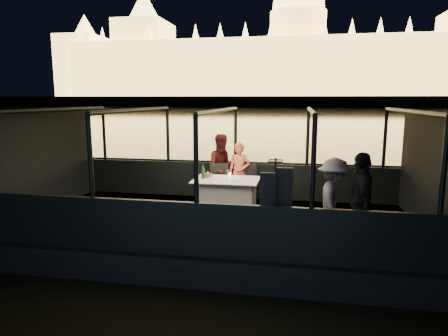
% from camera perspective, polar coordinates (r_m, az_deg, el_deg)
% --- Properties ---
extents(river_water, '(500.00, 500.00, 0.00)m').
position_cam_1_polar(river_water, '(88.06, 9.60, 7.75)').
color(river_water, black).
rests_on(river_water, ground).
extents(boat_hull, '(8.60, 4.40, 1.00)m').
position_cam_1_polar(boat_hull, '(8.70, -0.49, -10.57)').
color(boat_hull, black).
rests_on(boat_hull, river_water).
extents(boat_deck, '(8.00, 4.00, 0.04)m').
position_cam_1_polar(boat_deck, '(8.54, -0.50, -7.55)').
color(boat_deck, black).
rests_on(boat_deck, boat_hull).
extents(gunwale_port, '(8.00, 0.08, 0.90)m').
position_cam_1_polar(gunwale_port, '(10.33, 1.62, -1.78)').
color(gunwale_port, black).
rests_on(gunwale_port, boat_deck).
extents(gunwale_starboard, '(8.00, 0.08, 0.90)m').
position_cam_1_polar(gunwale_starboard, '(6.54, -3.89, -8.75)').
color(gunwale_starboard, black).
rests_on(gunwale_starboard, boat_deck).
extents(cabin_glass_port, '(8.00, 0.02, 1.40)m').
position_cam_1_polar(cabin_glass_port, '(10.16, 1.66, 4.58)').
color(cabin_glass_port, '#99B2B2').
rests_on(cabin_glass_port, gunwale_port).
extents(cabin_glass_starboard, '(8.00, 0.02, 1.40)m').
position_cam_1_polar(cabin_glass_starboard, '(6.27, -4.02, 1.26)').
color(cabin_glass_starboard, '#99B2B2').
rests_on(cabin_glass_starboard, gunwale_starboard).
extents(cabin_roof_glass, '(8.00, 4.00, 0.02)m').
position_cam_1_polar(cabin_roof_glass, '(8.15, -0.52, 8.21)').
color(cabin_roof_glass, '#99B2B2').
rests_on(cabin_roof_glass, boat_deck).
extents(end_wall_fore, '(0.02, 4.00, 2.30)m').
position_cam_1_polar(end_wall_fore, '(9.84, -24.02, 0.91)').
color(end_wall_fore, black).
rests_on(end_wall_fore, boat_deck).
extents(end_wall_aft, '(0.02, 4.00, 2.30)m').
position_cam_1_polar(end_wall_aft, '(8.48, 27.09, -0.64)').
color(end_wall_aft, black).
rests_on(end_wall_aft, boat_deck).
extents(canopy_ribs, '(8.00, 4.00, 2.30)m').
position_cam_1_polar(canopy_ribs, '(8.27, -0.51, 0.22)').
color(canopy_ribs, black).
rests_on(canopy_ribs, boat_deck).
extents(embankment, '(400.00, 140.00, 6.00)m').
position_cam_1_polar(embankment, '(218.01, 10.26, 9.17)').
color(embankment, '#423D33').
rests_on(embankment, ground).
extents(parliament_building, '(220.00, 32.00, 60.00)m').
position_cam_1_polar(parliament_building, '(184.84, 10.45, 17.78)').
color(parliament_building, '#F2D18C').
rests_on(parliament_building, embankment).
extents(dining_table_central, '(1.45, 1.06, 0.77)m').
position_cam_1_polar(dining_table_central, '(8.97, 0.32, -4.00)').
color(dining_table_central, white).
rests_on(dining_table_central, boat_deck).
extents(chair_port_left, '(0.59, 0.59, 0.97)m').
position_cam_1_polar(chair_port_left, '(9.61, -0.94, -2.68)').
color(chair_port_left, black).
rests_on(chair_port_left, boat_deck).
extents(chair_port_right, '(0.53, 0.53, 0.96)m').
position_cam_1_polar(chair_port_right, '(9.59, 3.20, -2.71)').
color(chair_port_right, black).
rests_on(chair_port_right, boat_deck).
extents(coat_stand, '(0.52, 0.45, 1.62)m').
position_cam_1_polar(coat_stand, '(6.47, 7.25, -4.86)').
color(coat_stand, black).
rests_on(coat_stand, boat_deck).
extents(person_woman_coral, '(0.56, 0.39, 1.50)m').
position_cam_1_polar(person_woman_coral, '(9.74, 2.19, -0.70)').
color(person_woman_coral, '#DC6C50').
rests_on(person_woman_coral, boat_deck).
extents(person_man_maroon, '(0.98, 0.88, 1.67)m').
position_cam_1_polar(person_man_maroon, '(9.99, -0.18, -0.43)').
color(person_man_maroon, '#401113').
rests_on(person_man_maroon, boat_deck).
extents(passenger_stripe, '(0.62, 1.03, 1.54)m').
position_cam_1_polar(passenger_stripe, '(7.21, 15.38, -4.02)').
color(passenger_stripe, silver).
rests_on(passenger_stripe, boat_deck).
extents(passenger_dark, '(0.45, 1.01, 1.69)m').
position_cam_1_polar(passenger_dark, '(7.00, 18.91, -4.62)').
color(passenger_dark, black).
rests_on(passenger_dark, boat_deck).
extents(wine_bottle, '(0.08, 0.08, 0.33)m').
position_cam_1_polar(wine_bottle, '(8.95, -3.01, -0.58)').
color(wine_bottle, '#163D1C').
rests_on(wine_bottle, dining_table_central).
extents(bread_basket, '(0.26, 0.26, 0.08)m').
position_cam_1_polar(bread_basket, '(9.15, -2.38, -1.04)').
color(bread_basket, brown).
rests_on(bread_basket, dining_table_central).
extents(amber_candle, '(0.08, 0.08, 0.09)m').
position_cam_1_polar(amber_candle, '(9.16, 0.83, -1.02)').
color(amber_candle, gold).
rests_on(amber_candle, dining_table_central).
extents(plate_near, '(0.31, 0.31, 0.02)m').
position_cam_1_polar(plate_near, '(8.81, 2.00, -1.68)').
color(plate_near, white).
rests_on(plate_near, dining_table_central).
extents(plate_far, '(0.24, 0.24, 0.01)m').
position_cam_1_polar(plate_far, '(9.26, -2.18, -1.12)').
color(plate_far, silver).
rests_on(plate_far, dining_table_central).
extents(wine_glass_white, '(0.07, 0.07, 0.17)m').
position_cam_1_polar(wine_glass_white, '(8.93, -2.32, -0.96)').
color(wine_glass_white, white).
rests_on(wine_glass_white, dining_table_central).
extents(wine_glass_red, '(0.09, 0.09, 0.20)m').
position_cam_1_polar(wine_glass_red, '(9.26, 1.59, -0.57)').
color(wine_glass_red, silver).
rests_on(wine_glass_red, dining_table_central).
extents(wine_glass_empty, '(0.07, 0.07, 0.20)m').
position_cam_1_polar(wine_glass_empty, '(8.89, 0.52, -1.00)').
color(wine_glass_empty, white).
rests_on(wine_glass_empty, dining_table_central).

